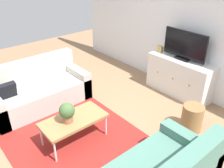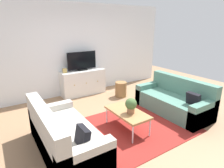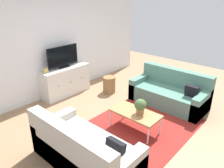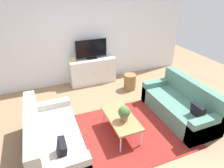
{
  "view_description": "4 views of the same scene",
  "coord_description": "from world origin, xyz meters",
  "px_view_note": "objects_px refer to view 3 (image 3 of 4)",
  "views": [
    {
      "loc": [
        2.51,
        -1.58,
        2.59
      ],
      "look_at": [
        0.0,
        0.54,
        0.8
      ],
      "focal_mm": 38.71,
      "sensor_mm": 36.0,
      "label": 1
    },
    {
      "loc": [
        -2.23,
        -2.88,
        2.08
      ],
      "look_at": [
        0.0,
        0.54,
        0.8
      ],
      "focal_mm": 30.3,
      "sensor_mm": 36.0,
      "label": 2
    },
    {
      "loc": [
        -3.17,
        -2.29,
        2.6
      ],
      "look_at": [
        0.0,
        0.54,
        0.8
      ],
      "focal_mm": 35.23,
      "sensor_mm": 36.0,
      "label": 3
    },
    {
      "loc": [
        -1.38,
        -2.89,
        2.77
      ],
      "look_at": [
        0.0,
        0.54,
        0.8
      ],
      "focal_mm": 31.14,
      "sensor_mm": 36.0,
      "label": 4
    }
  ],
  "objects_px": {
    "tv_console": "(65,81)",
    "mantel_clock": "(45,70)",
    "couch_left_side": "(82,152)",
    "couch_right_side": "(170,93)",
    "coffee_table": "(135,114)",
    "flat_screen_tv": "(63,57)",
    "wicker_basket": "(109,85)",
    "potted_plant": "(140,106)"
  },
  "relations": [
    {
      "from": "tv_console",
      "to": "mantel_clock",
      "type": "xyz_separation_m",
      "value": [
        -0.55,
        0.0,
        0.44
      ]
    },
    {
      "from": "potted_plant",
      "to": "mantel_clock",
      "type": "height_order",
      "value": "mantel_clock"
    },
    {
      "from": "couch_left_side",
      "to": "coffee_table",
      "type": "relative_size",
      "value": 1.85
    },
    {
      "from": "flat_screen_tv",
      "to": "wicker_basket",
      "type": "xyz_separation_m",
      "value": [
        0.86,
        -0.82,
        -0.81
      ]
    },
    {
      "from": "coffee_table",
      "to": "tv_console",
      "type": "relative_size",
      "value": 0.72
    },
    {
      "from": "tv_console",
      "to": "couch_left_side",
      "type": "bearing_deg",
      "value": -122.32
    },
    {
      "from": "couch_right_side",
      "to": "coffee_table",
      "type": "distance_m",
      "value": 1.52
    },
    {
      "from": "potted_plant",
      "to": "tv_console",
      "type": "height_order",
      "value": "tv_console"
    },
    {
      "from": "potted_plant",
      "to": "flat_screen_tv",
      "type": "bearing_deg",
      "value": 86.97
    },
    {
      "from": "couch_right_side",
      "to": "potted_plant",
      "type": "bearing_deg",
      "value": -174.77
    },
    {
      "from": "couch_left_side",
      "to": "tv_console",
      "type": "distance_m",
      "value": 2.81
    },
    {
      "from": "couch_left_side",
      "to": "wicker_basket",
      "type": "xyz_separation_m",
      "value": [
        2.36,
        1.57,
        -0.05
      ]
    },
    {
      "from": "coffee_table",
      "to": "tv_console",
      "type": "xyz_separation_m",
      "value": [
        0.14,
        2.41,
        -0.0
      ]
    },
    {
      "from": "wicker_basket",
      "to": "coffee_table",
      "type": "bearing_deg",
      "value": -121.85
    },
    {
      "from": "couch_left_side",
      "to": "potted_plant",
      "type": "relative_size",
      "value": 5.8
    },
    {
      "from": "coffee_table",
      "to": "flat_screen_tv",
      "type": "distance_m",
      "value": 2.53
    },
    {
      "from": "couch_right_side",
      "to": "mantel_clock",
      "type": "relative_size",
      "value": 13.88
    },
    {
      "from": "couch_right_side",
      "to": "wicker_basket",
      "type": "distance_m",
      "value": 1.66
    },
    {
      "from": "couch_right_side",
      "to": "mantel_clock",
      "type": "bearing_deg",
      "value": 129.06
    },
    {
      "from": "couch_left_side",
      "to": "wicker_basket",
      "type": "bearing_deg",
      "value": 33.67
    },
    {
      "from": "couch_left_side",
      "to": "couch_right_side",
      "type": "height_order",
      "value": "same"
    },
    {
      "from": "flat_screen_tv",
      "to": "mantel_clock",
      "type": "height_order",
      "value": "flat_screen_tv"
    },
    {
      "from": "flat_screen_tv",
      "to": "couch_left_side",
      "type": "bearing_deg",
      "value": -122.11
    },
    {
      "from": "couch_right_side",
      "to": "flat_screen_tv",
      "type": "distance_m",
      "value": 2.86
    },
    {
      "from": "tv_console",
      "to": "flat_screen_tv",
      "type": "distance_m",
      "value": 0.66
    },
    {
      "from": "tv_console",
      "to": "wicker_basket",
      "type": "xyz_separation_m",
      "value": [
        0.86,
        -0.8,
        -0.15
      ]
    },
    {
      "from": "tv_console",
      "to": "flat_screen_tv",
      "type": "xyz_separation_m",
      "value": [
        -0.0,
        0.02,
        0.66
      ]
    },
    {
      "from": "flat_screen_tv",
      "to": "wicker_basket",
      "type": "relative_size",
      "value": 2.01
    },
    {
      "from": "couch_right_side",
      "to": "tv_console",
      "type": "relative_size",
      "value": 1.34
    },
    {
      "from": "coffee_table",
      "to": "mantel_clock",
      "type": "distance_m",
      "value": 2.49
    },
    {
      "from": "coffee_table",
      "to": "potted_plant",
      "type": "relative_size",
      "value": 3.13
    },
    {
      "from": "potted_plant",
      "to": "mantel_clock",
      "type": "distance_m",
      "value": 2.56
    },
    {
      "from": "couch_right_side",
      "to": "flat_screen_tv",
      "type": "height_order",
      "value": "flat_screen_tv"
    },
    {
      "from": "potted_plant",
      "to": "wicker_basket",
      "type": "height_order",
      "value": "potted_plant"
    },
    {
      "from": "coffee_table",
      "to": "flat_screen_tv",
      "type": "xyz_separation_m",
      "value": [
        0.14,
        2.43,
        0.66
      ]
    },
    {
      "from": "couch_left_side",
      "to": "couch_right_side",
      "type": "relative_size",
      "value": 1.0
    },
    {
      "from": "coffee_table",
      "to": "wicker_basket",
      "type": "xyz_separation_m",
      "value": [
        1.0,
        1.61,
        -0.16
      ]
    },
    {
      "from": "couch_right_side",
      "to": "couch_left_side",
      "type": "bearing_deg",
      "value": 180.0
    },
    {
      "from": "couch_left_side",
      "to": "flat_screen_tv",
      "type": "distance_m",
      "value": 2.93
    },
    {
      "from": "couch_right_side",
      "to": "flat_screen_tv",
      "type": "xyz_separation_m",
      "value": [
        -1.37,
        2.39,
        0.76
      ]
    },
    {
      "from": "tv_console",
      "to": "wicker_basket",
      "type": "relative_size",
      "value": 3.01
    },
    {
      "from": "couch_left_side",
      "to": "mantel_clock",
      "type": "distance_m",
      "value": 2.61
    }
  ]
}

